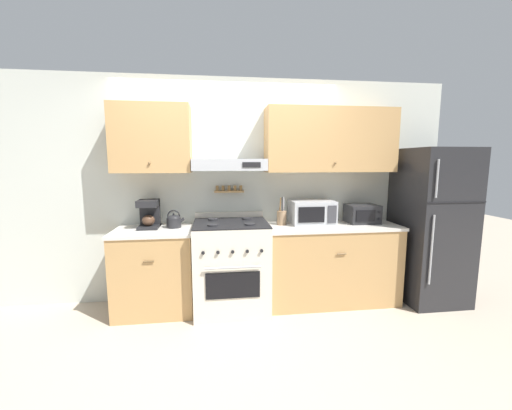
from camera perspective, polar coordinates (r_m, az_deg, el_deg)
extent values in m
plane|color=#B2A38E|center=(3.45, -4.21, -20.02)|extent=(16.00, 16.00, 0.00)
cube|color=silver|center=(3.71, -4.97, 2.65)|extent=(5.20, 0.08, 2.55)
cube|color=tan|center=(3.55, -18.44, 11.35)|extent=(0.81, 0.33, 0.71)
sphere|color=brown|center=(3.37, -18.82, 7.19)|extent=(0.02, 0.02, 0.02)
cube|color=tan|center=(3.73, 13.36, 11.37)|extent=(1.48, 0.33, 0.71)
sphere|color=brown|center=(3.55, 14.24, 7.39)|extent=(0.02, 0.02, 0.02)
cube|color=#ADAFB5|center=(3.47, -4.87, 7.32)|extent=(0.80, 0.37, 0.13)
cube|color=black|center=(3.30, -0.80, 7.32)|extent=(0.19, 0.01, 0.06)
cube|color=tan|center=(3.63, -4.92, 2.45)|extent=(0.34, 0.07, 0.02)
cylinder|color=olive|center=(3.62, -7.08, 3.04)|extent=(0.03, 0.03, 0.06)
cylinder|color=olive|center=(3.62, -6.00, 3.06)|extent=(0.03, 0.03, 0.06)
cylinder|color=olive|center=(3.63, -4.92, 3.08)|extent=(0.03, 0.03, 0.06)
cylinder|color=olive|center=(3.63, -3.85, 3.09)|extent=(0.03, 0.03, 0.06)
cylinder|color=olive|center=(3.63, -2.78, 3.11)|extent=(0.03, 0.03, 0.06)
cube|color=tan|center=(3.62, -17.82, -11.50)|extent=(0.81, 0.59, 0.87)
cube|color=silver|center=(3.50, -18.14, -4.50)|extent=(0.83, 0.61, 0.03)
cylinder|color=brown|center=(3.27, -18.96, -9.71)|extent=(0.10, 0.01, 0.01)
cube|color=tan|center=(3.79, 13.36, -10.43)|extent=(1.48, 0.59, 0.87)
cube|color=silver|center=(3.67, 13.58, -3.74)|extent=(1.50, 0.61, 0.03)
cylinder|color=brown|center=(3.45, 15.28, -8.59)|extent=(0.10, 0.01, 0.01)
cube|color=beige|center=(3.50, -4.53, -11.07)|extent=(0.79, 0.68, 0.96)
cube|color=black|center=(3.20, -4.20, -14.38)|extent=(0.54, 0.01, 0.27)
cylinder|color=#ADAFB5|center=(3.11, -4.21, -11.29)|extent=(0.55, 0.02, 0.02)
cube|color=black|center=(3.37, -4.62, -3.27)|extent=(0.79, 0.68, 0.01)
cylinder|color=#232326|center=(3.20, -7.88, -3.65)|extent=(0.11, 0.11, 0.02)
cylinder|color=#232326|center=(3.22, -1.11, -3.51)|extent=(0.11, 0.11, 0.02)
cylinder|color=#232326|center=(3.52, -7.84, -2.59)|extent=(0.11, 0.11, 0.02)
cylinder|color=#232326|center=(3.54, -1.69, -2.46)|extent=(0.11, 0.11, 0.02)
cylinder|color=black|center=(3.08, -9.60, -8.60)|extent=(0.03, 0.02, 0.03)
cylinder|color=black|center=(3.07, -6.93, -8.56)|extent=(0.03, 0.02, 0.03)
cylinder|color=black|center=(3.08, -4.26, -8.50)|extent=(0.03, 0.02, 0.03)
cylinder|color=black|center=(3.09, -1.60, -8.42)|extent=(0.03, 0.02, 0.03)
cylinder|color=black|center=(3.11, 1.04, -8.33)|extent=(0.03, 0.02, 0.03)
cube|color=beige|center=(3.68, -4.87, -1.74)|extent=(0.79, 0.04, 0.06)
cube|color=#232326|center=(4.16, 29.13, -3.24)|extent=(0.67, 0.73, 1.76)
cube|color=black|center=(3.83, 32.73, 0.41)|extent=(0.67, 0.01, 0.01)
cylinder|color=#ADAFB5|center=(3.64, 30.10, 4.18)|extent=(0.02, 0.02, 0.39)
cylinder|color=#ADAFB5|center=(3.75, 29.30, -7.16)|extent=(0.02, 0.02, 0.74)
cylinder|color=#232326|center=(3.52, -14.71, -3.12)|extent=(0.15, 0.15, 0.11)
ellipsoid|color=#232326|center=(3.51, -14.74, -2.27)|extent=(0.14, 0.14, 0.06)
sphere|color=black|center=(3.51, -14.76, -1.62)|extent=(0.02, 0.02, 0.02)
cylinder|color=#232326|center=(3.51, -13.53, -2.85)|extent=(0.10, 0.03, 0.08)
torus|color=black|center=(3.51, -14.75, -1.97)|extent=(0.14, 0.01, 0.14)
cube|color=black|center=(3.57, -18.86, -3.76)|extent=(0.21, 0.25, 0.03)
cube|color=black|center=(3.63, -18.70, -1.36)|extent=(0.21, 0.08, 0.31)
cube|color=black|center=(3.52, -19.08, 0.29)|extent=(0.21, 0.21, 0.07)
ellipsoid|color=#4C3323|center=(3.54, -18.98, -2.64)|extent=(0.13, 0.13, 0.12)
cube|color=#ADAFB5|center=(3.67, 10.13, -1.27)|extent=(0.49, 0.34, 0.27)
cube|color=black|center=(3.48, 10.07, -1.76)|extent=(0.29, 0.01, 0.17)
cube|color=#38383D|center=(3.56, 13.69, -1.65)|extent=(0.10, 0.01, 0.19)
cylinder|color=#8E7051|center=(3.57, 4.69, -2.34)|extent=(0.11, 0.11, 0.16)
cylinder|color=olive|center=(3.53, 4.44, 0.08)|extent=(0.01, 0.05, 0.16)
cylinder|color=#28282B|center=(3.55, 4.79, 0.11)|extent=(0.01, 0.04, 0.16)
cylinder|color=#B2B2B7|center=(3.55, 5.03, 0.13)|extent=(0.01, 0.03, 0.16)
cube|color=#232326|center=(3.88, 18.70, -1.50)|extent=(0.35, 0.29, 0.21)
cube|color=black|center=(3.73, 19.33, -1.89)|extent=(0.22, 0.01, 0.13)
cylinder|color=black|center=(3.79, 21.55, -1.25)|extent=(0.03, 0.01, 0.03)
cylinder|color=black|center=(3.81, 21.49, -2.39)|extent=(0.03, 0.01, 0.03)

